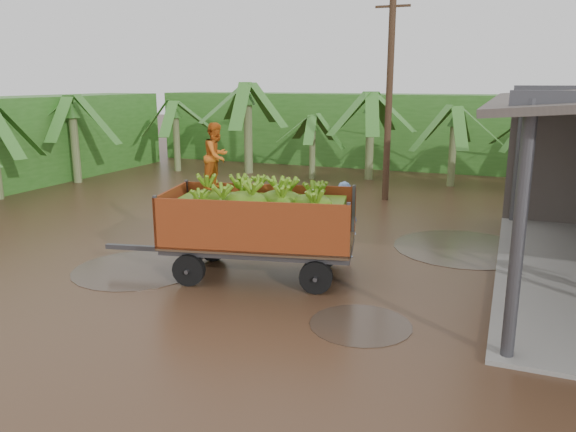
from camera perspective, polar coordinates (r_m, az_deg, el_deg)
The scene contains 6 objects.
ground at distance 14.04m, azimuth -0.56°, elevation -3.99°, with size 100.00×100.00×0.00m, color black.
hedge_north at distance 29.36m, azimuth 7.80°, elevation 8.69°, with size 22.00×3.00×3.60m, color #2D661E.
banana_trailer at distance 12.29m, azimuth -3.01°, elevation -0.53°, with size 5.79×2.79×3.36m.
man_blue at distance 13.77m, azimuth 5.67°, elevation -0.33°, with size 0.69×0.45×1.89m, color #7097CD.
utility_pole at distance 20.44m, azimuth 10.23°, elevation 11.79°, with size 1.20×0.24×7.24m.
banana_plants at distance 22.07m, azimuth -5.22°, elevation 7.23°, with size 23.95×20.48×4.30m.
Camera 1 is at (5.09, -12.38, 4.24)m, focal length 35.00 mm.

